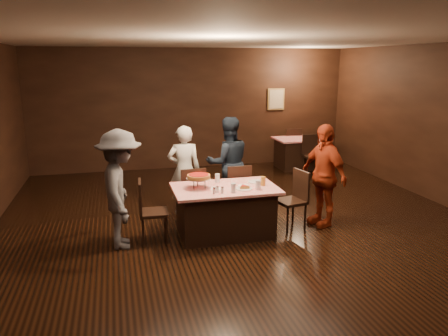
{
  "coord_description": "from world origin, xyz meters",
  "views": [
    {
      "loc": [
        -1.97,
        -5.92,
        2.63
      ],
      "look_at": [
        -0.31,
        0.63,
        1.0
      ],
      "focal_mm": 35.0,
      "sensor_mm": 36.0,
      "label": 1
    }
  ],
  "objects_px": {
    "pizza_stand": "(199,177)",
    "diner_grey_knit": "(121,189)",
    "chair_far_left": "(191,194)",
    "main_table": "(225,211)",
    "chair_far_right": "(237,190)",
    "chair_back_far": "(291,145)",
    "glass_back": "(217,178)",
    "diner_navy_hoodie": "(228,163)",
    "chair_end_left": "(154,211)",
    "plate_empty": "(256,182)",
    "diner_red_shirt": "(323,175)",
    "glass_front_right": "(258,185)",
    "glass_amber": "(263,181)",
    "back_table": "(300,153)",
    "glass_front_left": "(233,188)",
    "chair_back_near": "(312,155)",
    "chair_end_right": "(291,200)",
    "diner_white_jacket": "(184,170)"
  },
  "relations": [
    {
      "from": "diner_white_jacket",
      "to": "pizza_stand",
      "type": "bearing_deg",
      "value": 98.08
    },
    {
      "from": "chair_back_near",
      "to": "glass_front_right",
      "type": "relative_size",
      "value": 6.79
    },
    {
      "from": "chair_far_left",
      "to": "glass_amber",
      "type": "bearing_deg",
      "value": 137.89
    },
    {
      "from": "diner_grey_knit",
      "to": "glass_amber",
      "type": "relative_size",
      "value": 12.39
    },
    {
      "from": "chair_far_right",
      "to": "diner_navy_hoodie",
      "type": "height_order",
      "value": "diner_navy_hoodie"
    },
    {
      "from": "pizza_stand",
      "to": "glass_front_right",
      "type": "xyz_separation_m",
      "value": [
        0.85,
        -0.3,
        -0.11
      ]
    },
    {
      "from": "back_table",
      "to": "chair_end_left",
      "type": "xyz_separation_m",
      "value": [
        -4.08,
        -3.87,
        0.09
      ]
    },
    {
      "from": "back_table",
      "to": "diner_navy_hoodie",
      "type": "relative_size",
      "value": 0.77
    },
    {
      "from": "chair_far_left",
      "to": "chair_back_far",
      "type": "distance_m",
      "value": 5.03
    },
    {
      "from": "chair_far_right",
      "to": "diner_red_shirt",
      "type": "bearing_deg",
      "value": 151.01
    },
    {
      "from": "pizza_stand",
      "to": "chair_end_right",
      "type": "bearing_deg",
      "value": -1.91
    },
    {
      "from": "chair_back_near",
      "to": "glass_front_right",
      "type": "bearing_deg",
      "value": -119.15
    },
    {
      "from": "chair_back_far",
      "to": "glass_front_right",
      "type": "height_order",
      "value": "chair_back_far"
    },
    {
      "from": "pizza_stand",
      "to": "plate_empty",
      "type": "bearing_deg",
      "value": 6.01
    },
    {
      "from": "chair_back_far",
      "to": "diner_red_shirt",
      "type": "bearing_deg",
      "value": 78.62
    },
    {
      "from": "glass_amber",
      "to": "chair_far_left",
      "type": "bearing_deg",
      "value": 141.34
    },
    {
      "from": "diner_white_jacket",
      "to": "diner_red_shirt",
      "type": "height_order",
      "value": "diner_red_shirt"
    },
    {
      "from": "glass_front_left",
      "to": "diner_red_shirt",
      "type": "bearing_deg",
      "value": 11.68
    },
    {
      "from": "pizza_stand",
      "to": "glass_front_left",
      "type": "height_order",
      "value": "pizza_stand"
    },
    {
      "from": "back_table",
      "to": "chair_end_right",
      "type": "bearing_deg",
      "value": -115.95
    },
    {
      "from": "chair_end_right",
      "to": "chair_end_left",
      "type": "bearing_deg",
      "value": -101.84
    },
    {
      "from": "main_table",
      "to": "glass_front_left",
      "type": "bearing_deg",
      "value": -80.54
    },
    {
      "from": "chair_far_left",
      "to": "plate_empty",
      "type": "height_order",
      "value": "chair_far_left"
    },
    {
      "from": "pizza_stand",
      "to": "glass_front_right",
      "type": "distance_m",
      "value": 0.91
    },
    {
      "from": "diner_navy_hoodie",
      "to": "diner_red_shirt",
      "type": "distance_m",
      "value": 1.79
    },
    {
      "from": "pizza_stand",
      "to": "chair_back_far",
      "type": "bearing_deg",
      "value": 52.56
    },
    {
      "from": "glass_front_left",
      "to": "glass_amber",
      "type": "xyz_separation_m",
      "value": [
        0.55,
        0.25,
        0.0
      ]
    },
    {
      "from": "chair_end_right",
      "to": "diner_red_shirt",
      "type": "bearing_deg",
      "value": 81.64
    },
    {
      "from": "diner_grey_knit",
      "to": "pizza_stand",
      "type": "xyz_separation_m",
      "value": [
        1.17,
        0.12,
        0.08
      ]
    },
    {
      "from": "chair_far_left",
      "to": "pizza_stand",
      "type": "distance_m",
      "value": 0.85
    },
    {
      "from": "chair_end_left",
      "to": "chair_back_near",
      "type": "bearing_deg",
      "value": -49.07
    },
    {
      "from": "chair_back_near",
      "to": "diner_red_shirt",
      "type": "relative_size",
      "value": 0.56
    },
    {
      "from": "main_table",
      "to": "chair_back_near",
      "type": "relative_size",
      "value": 1.68
    },
    {
      "from": "back_table",
      "to": "chair_end_right",
      "type": "xyz_separation_m",
      "value": [
        -1.88,
        -3.87,
        0.09
      ]
    },
    {
      "from": "glass_back",
      "to": "diner_navy_hoodie",
      "type": "bearing_deg",
      "value": 65.94
    },
    {
      "from": "chair_far_right",
      "to": "diner_grey_knit",
      "type": "distance_m",
      "value": 2.17
    },
    {
      "from": "chair_far_left",
      "to": "diner_red_shirt",
      "type": "height_order",
      "value": "diner_red_shirt"
    },
    {
      "from": "chair_far_right",
      "to": "diner_navy_hoodie",
      "type": "relative_size",
      "value": 0.56
    },
    {
      "from": "glass_front_right",
      "to": "glass_amber",
      "type": "distance_m",
      "value": 0.25
    },
    {
      "from": "chair_end_right",
      "to": "plate_empty",
      "type": "distance_m",
      "value": 0.65
    },
    {
      "from": "chair_far_right",
      "to": "glass_front_right",
      "type": "xyz_separation_m",
      "value": [
        0.05,
        -1.0,
        0.37
      ]
    },
    {
      "from": "chair_back_far",
      "to": "plate_empty",
      "type": "xyz_separation_m",
      "value": [
        -2.43,
        -4.32,
        0.3
      ]
    },
    {
      "from": "pizza_stand",
      "to": "diner_grey_knit",
      "type": "bearing_deg",
      "value": -174.08
    },
    {
      "from": "diner_navy_hoodie",
      "to": "chair_back_near",
      "type": "bearing_deg",
      "value": -143.75
    },
    {
      "from": "chair_end_left",
      "to": "pizza_stand",
      "type": "xyz_separation_m",
      "value": [
        0.7,
        0.05,
        0.48
      ]
    },
    {
      "from": "main_table",
      "to": "pizza_stand",
      "type": "relative_size",
      "value": 4.21
    },
    {
      "from": "back_table",
      "to": "diner_red_shirt",
      "type": "bearing_deg",
      "value": -108.92
    },
    {
      "from": "chair_end_left",
      "to": "plate_empty",
      "type": "height_order",
      "value": "chair_end_left"
    },
    {
      "from": "pizza_stand",
      "to": "diner_red_shirt",
      "type": "bearing_deg",
      "value": -0.43
    },
    {
      "from": "chair_far_right",
      "to": "glass_amber",
      "type": "xyz_separation_m",
      "value": [
        0.2,
        -0.8,
        0.37
      ]
    }
  ]
}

